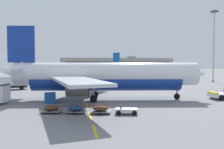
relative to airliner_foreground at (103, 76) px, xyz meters
The scene contains 9 objects.
ground 23.22m from the airliner_foreground, 33.58° to the left, with size 400.00×400.00×0.00m, color slate.
apron_paint_markings 10.84m from the airliner_foreground, 106.92° to the left, with size 8.00×94.76×0.01m.
airliner_foreground is the anchor object (origin of this frame).
airliner_mid_left 65.87m from the airliner_foreground, 69.77° to the left, with size 27.48×29.57×11.41m.
fuel_service_truck 26.94m from the airliner_foreground, 136.41° to the left, with size 7.35×3.80×3.14m.
baggage_train 11.61m from the airliner_foreground, 106.16° to the right, with size 11.64×3.99×1.14m.
uld_cargo_container 9.21m from the airliner_foreground, 164.72° to the right, with size 1.68×1.64×1.60m.
apron_light_mast_far 52.69m from the airliner_foreground, 38.00° to the left, with size 1.80×1.80×23.34m.
terminal_satellite 145.21m from the airliner_foreground, 78.94° to the left, with size 84.79×26.25×12.08m.
Camera 1 is at (16.22, -10.90, 5.96)m, focal length 37.15 mm.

